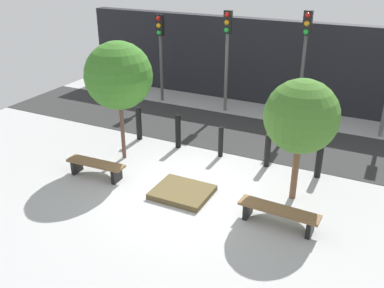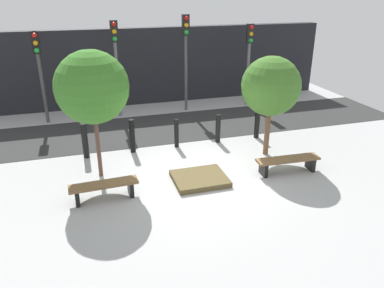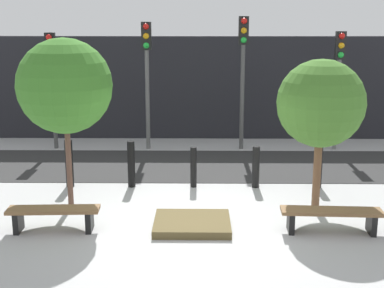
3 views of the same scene
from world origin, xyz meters
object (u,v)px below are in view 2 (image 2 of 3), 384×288
(bollard_right, at_px, (218,128))
(bollard_left, at_px, (132,136))
(bench_right, at_px, (288,162))
(tree_behind_left_bench, at_px, (92,87))
(tree_behind_right_bench, at_px, (271,86))
(bollard_far_left, at_px, (85,141))
(traffic_light_east, at_px, (249,50))
(traffic_light_west, at_px, (39,61))
(bollard_far_right, at_px, (257,124))
(planter_bed, at_px, (200,179))
(bollard_center, at_px, (177,133))
(traffic_light_mid_east, at_px, (186,46))
(traffic_light_mid_west, at_px, (116,52))
(bench_left, at_px, (104,188))

(bollard_right, bearing_deg, bollard_left, 180.00)
(bench_right, distance_m, bollard_right, 2.83)
(tree_behind_left_bench, relative_size, bollard_right, 3.57)
(tree_behind_right_bench, distance_m, bollard_far_left, 5.67)
(bollard_far_left, bearing_deg, tree_behind_right_bench, -14.12)
(bollard_far_left, xyz_separation_m, traffic_light_east, (6.89, 3.65, 1.81))
(tree_behind_right_bench, distance_m, bollard_right, 2.37)
(traffic_light_west, bearing_deg, tree_behind_left_bench, -72.11)
(bollard_far_left, height_order, bollard_far_right, bollard_far_left)
(bollard_left, bearing_deg, traffic_light_east, 33.65)
(planter_bed, height_order, tree_behind_left_bench, tree_behind_left_bench)
(tree_behind_left_bench, bearing_deg, bench_right, -14.57)
(bollard_far_left, bearing_deg, bollard_left, 0.00)
(tree_behind_right_bench, relative_size, bollard_center, 3.21)
(bollard_far_left, distance_m, bollard_right, 4.21)
(planter_bed, height_order, tree_behind_right_bench, tree_behind_right_bench)
(bollard_center, bearing_deg, traffic_light_east, 41.80)
(bench_right, height_order, bollard_far_left, bollard_far_left)
(planter_bed, bearing_deg, traffic_light_mid_east, 77.36)
(bollard_center, distance_m, traffic_light_mid_west, 4.41)
(tree_behind_left_bench, distance_m, bollard_center, 3.44)
(bollard_right, relative_size, traffic_light_mid_east, 0.25)
(bollard_left, distance_m, traffic_light_west, 4.87)
(traffic_light_west, height_order, traffic_light_mid_west, traffic_light_mid_west)
(tree_behind_left_bench, distance_m, traffic_light_mid_east, 6.29)
(traffic_light_east, bearing_deg, bollard_center, -138.20)
(bench_right, height_order, planter_bed, bench_right)
(tree_behind_right_bench, relative_size, bollard_far_left, 2.77)
(bollard_far_left, xyz_separation_m, traffic_light_mid_west, (1.45, 3.65, 1.98))
(planter_bed, distance_m, bollard_left, 2.83)
(bench_left, relative_size, bollard_far_right, 1.76)
(bench_left, relative_size, traffic_light_east, 0.49)
(bench_left, xyz_separation_m, planter_bed, (2.48, 0.20, -0.24))
(tree_behind_right_bench, height_order, bollard_far_left, tree_behind_right_bench)
(planter_bed, relative_size, bollard_far_right, 1.49)
(bollard_left, bearing_deg, bollard_far_right, 0.00)
(bollard_right, bearing_deg, bollard_far_left, 180.00)
(bench_left, bearing_deg, bollard_center, 43.91)
(tree_behind_left_bench, bearing_deg, planter_bed, -23.71)
(bollard_far_left, distance_m, traffic_light_mid_west, 4.40)
(bench_left, distance_m, tree_behind_left_bench, 2.50)
(tree_behind_left_bench, distance_m, bollard_far_right, 5.80)
(bollard_far_right, xyz_separation_m, traffic_light_mid_west, (-4.17, 3.65, 2.05))
(planter_bed, relative_size, traffic_light_east, 0.41)
(bollard_far_left, bearing_deg, traffic_light_west, 109.28)
(tree_behind_left_bench, xyz_separation_m, bollard_far_left, (-0.33, 1.33, -1.91))
(bench_left, height_order, traffic_light_mid_east, traffic_light_mid_east)
(tree_behind_left_bench, bearing_deg, bollard_far_right, 14.12)
(tree_behind_right_bench, xyz_separation_m, traffic_light_east, (1.61, 4.98, 0.23))
(tree_behind_left_bench, xyz_separation_m, traffic_light_mid_east, (3.84, 4.98, 0.16))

